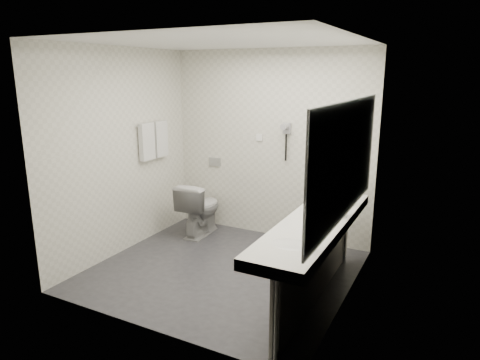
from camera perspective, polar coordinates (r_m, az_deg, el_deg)
The scene contains 32 objects.
floor at distance 5.00m, azimuth -2.37°, elevation -11.92°, with size 2.80×2.80×0.00m, color #2D2D32.
ceiling at distance 4.51m, azimuth -2.70°, elevation 17.97°, with size 2.80×2.80×0.00m, color white.
wall_back at distance 5.74m, azimuth 3.97°, elevation 4.60°, with size 2.80×2.80×0.00m, color silver.
wall_front at distance 3.56m, azimuth -13.00°, elevation -1.67°, with size 2.80×2.80×0.00m, color silver.
wall_left at distance 5.42m, azimuth -15.49°, elevation 3.55°, with size 2.60×2.60×0.00m, color silver.
wall_right at distance 4.10m, azimuth 14.71°, elevation 0.29°, with size 2.60×2.60×0.00m, color silver.
vanity_counter at distance 4.11m, azimuth 9.93°, elevation -5.98°, with size 0.55×2.20×0.10m, color white.
vanity_panel at distance 4.26m, azimuth 10.01°, elevation -11.40°, with size 0.03×2.15×0.75m, color gray.
vanity_post_near at distance 3.39m, azimuth 4.89°, elevation -18.42°, with size 0.06×0.06×0.75m, color silver.
vanity_post_far at distance 5.18m, azimuth 13.85°, elevation -6.88°, with size 0.06×0.06×0.75m, color silver.
mirror at distance 3.87m, azimuth 14.01°, elevation 2.57°, with size 0.02×2.20×1.05m, color #B2BCC6.
basin_near at distance 3.52m, azimuth 6.69°, elevation -8.74°, with size 0.40×0.31×0.05m, color white.
basin_far at distance 4.69m, azimuth 12.38°, elevation -3.09°, with size 0.40×0.31×0.05m, color white.
faucet_near at distance 3.43m, azimuth 9.80°, elevation -7.88°, with size 0.04×0.04×0.15m, color silver.
faucet_far at distance 4.62m, azimuth 14.77°, elevation -2.33°, with size 0.04×0.04×0.15m, color silver.
soap_bottle_a at distance 4.12m, azimuth 11.73°, elevation -4.46°, with size 0.05×0.05×0.11m, color silver.
soap_bottle_b at distance 4.22m, azimuth 12.20°, elevation -4.09°, with size 0.08×0.08×0.10m, color silver.
soap_bottle_c at distance 4.00m, azimuth 10.33°, elevation -4.82°, with size 0.05×0.05×0.13m, color silver.
glass_left at distance 4.21m, azimuth 13.71°, elevation -4.24°, with size 0.05×0.05×0.10m, color silver.
glass_right at distance 4.27m, azimuth 13.80°, elevation -3.94°, with size 0.06×0.06×0.10m, color silver.
toilet at distance 5.96m, azimuth -5.35°, elevation -3.77°, with size 0.42×0.74×0.75m, color white.
flush_plate at distance 6.16m, azimuth -3.40°, elevation 2.43°, with size 0.18×0.02×0.12m, color #B2B5BA.
pedal_bin at distance 5.54m, azimuth 6.47°, elevation -7.53°, with size 0.23×0.23×0.32m, color #B2B5BA.
bin_lid at distance 5.48m, azimuth 6.52°, elevation -5.91°, with size 0.23×0.23×0.01m, color #B2B5BA.
towel_rail at distance 5.75m, azimuth -11.60°, elevation 7.39°, with size 0.02×0.02×0.62m, color silver.
towel_near at distance 5.67m, azimuth -12.30°, elevation 5.01°, with size 0.07×0.24×0.48m, color silver.
towel_far at distance 5.89m, azimuth -10.56°, elevation 5.42°, with size 0.07×0.24×0.48m, color silver.
dryer_cradle at distance 5.58m, azimuth 6.26°, elevation 6.87°, with size 0.10×0.04×0.14m, color #98979C.
dryer_barrel at distance 5.51m, azimuth 6.01°, elevation 7.11°, with size 0.08×0.08×0.14m, color #98979C.
dryer_cord at distance 5.60m, azimuth 6.14°, elevation 4.32°, with size 0.02×0.02×0.35m, color black.
switch_plate_a at distance 5.77m, azimuth 2.57°, elevation 5.68°, with size 0.09×0.02×0.09m, color white.
switch_plate_b at distance 5.52m, azimuth 9.20°, elevation 5.12°, with size 0.09×0.02×0.09m, color white.
Camera 1 is at (2.25, -3.89, 2.20)m, focal length 32.03 mm.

